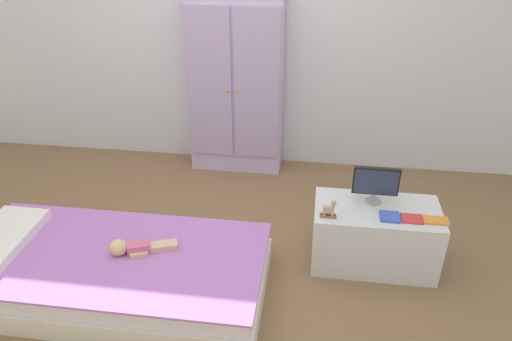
# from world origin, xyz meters

# --- Properties ---
(ground_plane) EXTENTS (10.00, 10.00, 0.02)m
(ground_plane) POSITION_xyz_m (0.00, 0.00, -0.01)
(ground_plane) COLOR brown
(back_wall) EXTENTS (6.40, 0.05, 2.70)m
(back_wall) POSITION_xyz_m (0.00, 1.57, 1.35)
(back_wall) COLOR silver
(back_wall) RESTS_ON ground_plane
(bed) EXTENTS (1.80, 0.87, 0.26)m
(bed) POSITION_xyz_m (-0.45, -0.25, 0.13)
(bed) COLOR silver
(bed) RESTS_ON ground_plane
(doll) EXTENTS (0.38, 0.20, 0.10)m
(doll) POSITION_xyz_m (-0.34, -0.21, 0.30)
(doll) COLOR #D6668E
(doll) RESTS_ON bed
(wardrobe) EXTENTS (0.77, 0.29, 1.50)m
(wardrobe) POSITION_xyz_m (0.01, 1.40, 0.75)
(wardrobe) COLOR silver
(wardrobe) RESTS_ON ground_plane
(tv_stand) EXTENTS (0.77, 0.42, 0.41)m
(tv_stand) POSITION_xyz_m (1.10, 0.22, 0.21)
(tv_stand) COLOR silver
(tv_stand) RESTS_ON ground_plane
(tv_monitor) EXTENTS (0.28, 0.10, 0.24)m
(tv_monitor) POSITION_xyz_m (1.07, 0.29, 0.55)
(tv_monitor) COLOR #99999E
(tv_monitor) RESTS_ON tv_stand
(rocking_horse_toy) EXTENTS (0.10, 0.04, 0.12)m
(rocking_horse_toy) POSITION_xyz_m (0.80, 0.09, 0.47)
(rocking_horse_toy) COLOR #8E6642
(rocking_horse_toy) RESTS_ON tv_stand
(book_blue) EXTENTS (0.12, 0.11, 0.02)m
(book_blue) POSITION_xyz_m (1.15, 0.13, 0.42)
(book_blue) COLOR blue
(book_blue) RESTS_ON tv_stand
(book_red) EXTENTS (0.13, 0.10, 0.01)m
(book_red) POSITION_xyz_m (1.28, 0.13, 0.42)
(book_red) COLOR #CC3838
(book_red) RESTS_ON tv_stand
(book_orange) EXTENTS (0.15, 0.08, 0.01)m
(book_orange) POSITION_xyz_m (1.42, 0.13, 0.42)
(book_orange) COLOR orange
(book_orange) RESTS_ON tv_stand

